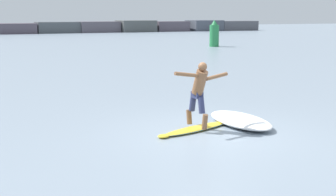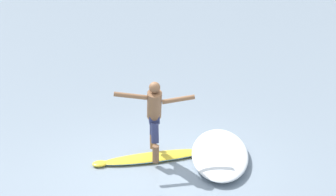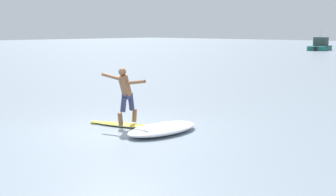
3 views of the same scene
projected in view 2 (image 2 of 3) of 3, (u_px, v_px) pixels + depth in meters
The scene contains 4 objects.
ground_plane at pixel (159, 170), 10.81m from camera, with size 200.00×200.00×0.00m, color #8493A2.
surfboard at pixel (152, 157), 11.21m from camera, with size 2.32×1.14×0.23m.
surfer at pixel (154, 113), 10.80m from camera, with size 1.53×0.83×1.62m.
wave_foam_at_tail at pixel (220, 154), 11.20m from camera, with size 1.15×2.36×0.24m.
Camera 2 is at (0.82, -9.58, 5.12)m, focal length 60.00 mm.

